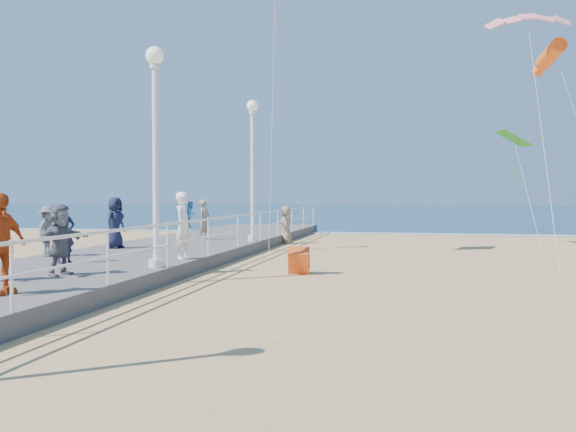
% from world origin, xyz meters
% --- Properties ---
extents(ground, '(160.00, 160.00, 0.00)m').
position_xyz_m(ground, '(0.00, 0.00, 0.00)').
color(ground, tan).
rests_on(ground, ground).
extents(ocean, '(160.00, 90.00, 0.05)m').
position_xyz_m(ocean, '(0.00, 65.00, 0.01)').
color(ocean, '#0B2F47').
rests_on(ocean, ground).
extents(surf_line, '(160.00, 1.20, 0.04)m').
position_xyz_m(surf_line, '(0.00, 20.50, 0.03)').
color(surf_line, silver).
rests_on(surf_line, ground).
extents(boardwalk, '(5.00, 44.00, 0.40)m').
position_xyz_m(boardwalk, '(-7.50, 0.00, 0.20)').
color(boardwalk, slate).
rests_on(boardwalk, ground).
extents(railing, '(0.05, 42.00, 0.55)m').
position_xyz_m(railing, '(-5.05, 0.00, 1.25)').
color(railing, white).
rests_on(railing, boardwalk).
extents(lamp_post_mid, '(0.44, 0.44, 5.32)m').
position_xyz_m(lamp_post_mid, '(-5.35, 0.00, 3.66)').
color(lamp_post_mid, white).
rests_on(lamp_post_mid, boardwalk).
extents(lamp_post_far, '(0.44, 0.44, 5.32)m').
position_xyz_m(lamp_post_far, '(-5.35, 9.00, 3.66)').
color(lamp_post_far, white).
rests_on(lamp_post_far, boardwalk).
extents(woman_holding_toddler, '(0.52, 0.72, 1.84)m').
position_xyz_m(woman_holding_toddler, '(-5.40, 1.98, 1.32)').
color(woman_holding_toddler, white).
rests_on(woman_holding_toddler, boardwalk).
extents(toddler_held, '(0.32, 0.38, 0.73)m').
position_xyz_m(toddler_held, '(-5.25, 2.13, 1.61)').
color(toddler_held, '#3897D2').
rests_on(toddler_held, boardwalk).
extents(spectator_0, '(0.61, 0.66, 1.51)m').
position_xyz_m(spectator_0, '(-8.06, 0.45, 1.15)').
color(spectator_0, '#1B1A3A').
rests_on(spectator_0, boardwalk).
extents(spectator_2, '(0.58, 0.97, 1.46)m').
position_xyz_m(spectator_2, '(-9.43, 1.88, 1.13)').
color(spectator_2, slate).
rests_on(spectator_2, boardwalk).
extents(spectator_3, '(0.71, 1.14, 1.81)m').
position_xyz_m(spectator_3, '(-6.34, -4.49, 1.31)').
color(spectator_3, '#C44918').
rests_on(spectator_3, boardwalk).
extents(spectator_4, '(0.66, 0.90, 1.68)m').
position_xyz_m(spectator_4, '(-8.88, 4.83, 1.24)').
color(spectator_4, '#171B34').
rests_on(spectator_4, boardwalk).
extents(spectator_5, '(0.72, 1.49, 1.54)m').
position_xyz_m(spectator_5, '(-6.80, -1.83, 1.17)').
color(spectator_5, '#5D5D62').
rests_on(spectator_5, boardwalk).
extents(spectator_6, '(0.50, 0.64, 1.56)m').
position_xyz_m(spectator_6, '(-7.34, 9.17, 1.18)').
color(spectator_6, gray).
rests_on(spectator_6, boardwalk).
extents(beach_walker_c, '(0.68, 0.90, 1.65)m').
position_xyz_m(beach_walker_c, '(-4.88, 12.84, 0.82)').
color(beach_walker_c, gray).
rests_on(beach_walker_c, ground).
extents(box_kite, '(0.62, 0.76, 0.74)m').
position_xyz_m(box_kite, '(-2.32, 2.60, 0.30)').
color(box_kite, red).
rests_on(box_kite, ground).
extents(kite_parafoil, '(2.90, 0.94, 0.65)m').
position_xyz_m(kite_parafoil, '(4.51, 9.22, 8.34)').
color(kite_parafoil, red).
extents(kite_windsock, '(1.06, 2.97, 1.14)m').
position_xyz_m(kite_windsock, '(5.53, 10.64, 7.28)').
color(kite_windsock, '#FF5E15').
extents(kite_diamond_green, '(1.42, 1.56, 0.69)m').
position_xyz_m(kite_diamond_green, '(4.67, 13.83, 4.51)').
color(kite_diamond_green, green).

